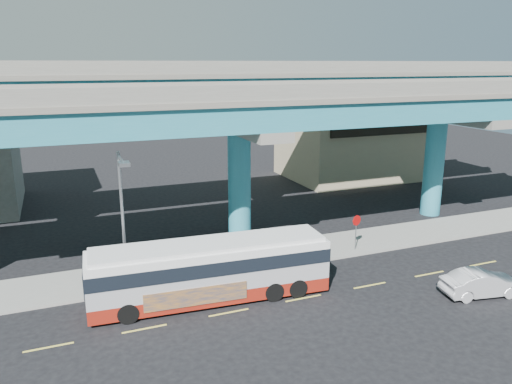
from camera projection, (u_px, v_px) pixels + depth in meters
name	position (u px, v px, depth m)	size (l,w,h in m)	color
ground	(301.00, 296.00, 25.56)	(120.00, 120.00, 0.00)	black
sidewalk	(260.00, 257.00, 30.47)	(70.00, 4.00, 0.15)	gray
lane_markings	(303.00, 298.00, 25.28)	(58.00, 0.12, 0.01)	#D8C64C
viaduct	(238.00, 103.00, 31.43)	(52.00, 12.40, 11.70)	teal
building_beige	(355.00, 143.00, 51.83)	(14.00, 10.23, 7.00)	tan
transit_bus	(211.00, 269.00, 24.75)	(12.06, 3.35, 3.06)	maroon
sedan	(482.00, 283.00, 25.44)	(4.29, 2.14, 1.35)	#B3B3B8
street_lamp	(123.00, 204.00, 24.47)	(0.50, 2.38, 7.22)	gray
stop_sign	(356.00, 225.00, 31.03)	(0.68, 0.18, 2.29)	gray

